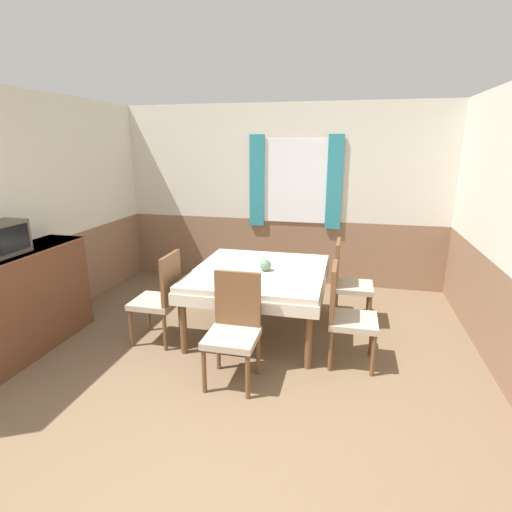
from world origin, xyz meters
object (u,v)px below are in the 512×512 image
object	(u,v)px
dining_table	(259,278)
chair_left_near	(161,296)
chair_right_near	(346,313)
sideboard	(24,301)
tv	(2,239)
vase	(265,265)
chair_head_near	(234,326)
chair_right_far	(347,280)

from	to	relation	value
dining_table	chair_left_near	xyz separation A→B (m)	(-0.94, -0.48, -0.11)
dining_table	chair_right_near	xyz separation A→B (m)	(0.94, -0.48, -0.11)
sideboard	tv	world-z (taller)	tv
chair_right_near	tv	bearing A→B (deg)	-79.24
vase	chair_head_near	bearing A→B (deg)	-94.48
vase	dining_table	bearing A→B (deg)	158.63
sideboard	vase	bearing A→B (deg)	22.51
dining_table	vase	xyz separation A→B (m)	(0.08, -0.03, 0.16)
chair_head_near	chair_left_near	distance (m)	1.07
chair_right_far	tv	bearing A→B (deg)	-63.70
chair_left_near	tv	bearing A→B (deg)	115.38
dining_table	chair_left_near	distance (m)	1.07
chair_head_near	sideboard	xyz separation A→B (m)	(-2.19, 0.02, 0.01)
dining_table	sideboard	size ratio (longest dim) A/B	1.02
chair_head_near	chair_right_far	world-z (taller)	same
dining_table	sideboard	distance (m)	2.40
chair_head_near	sideboard	world-z (taller)	sideboard
chair_right_near	sideboard	distance (m)	3.18
dining_table	tv	xyz separation A→B (m)	(-2.21, -1.08, 0.57)
chair_right_far	tv	size ratio (longest dim) A/B	2.31
chair_left_near	chair_right_far	bearing A→B (deg)	-63.09
chair_head_near	chair_right_near	size ratio (longest dim) A/B	1.00
chair_right_near	dining_table	bearing A→B (deg)	-116.91
chair_head_near	sideboard	bearing A→B (deg)	-0.57
chair_left_near	sideboard	xyz separation A→B (m)	(-1.25, -0.49, 0.01)
chair_right_far	vase	world-z (taller)	chair_right_far
tv	chair_head_near	bearing A→B (deg)	2.27
chair_left_near	chair_right_near	size ratio (longest dim) A/B	1.00
dining_table	tv	size ratio (longest dim) A/B	3.64
tv	vase	distance (m)	2.55
dining_table	chair_right_far	bearing A→B (deg)	26.91
chair_right_near	tv	distance (m)	3.28
dining_table	tv	bearing A→B (deg)	-153.96
chair_right_near	vase	size ratio (longest dim) A/B	7.77
chair_right_far	chair_right_near	size ratio (longest dim) A/B	1.00
chair_head_near	tv	distance (m)	2.31
chair_right_near	chair_head_near	bearing A→B (deg)	-61.57
chair_right_far	sideboard	bearing A→B (deg)	-65.21
chair_head_near	chair_right_far	size ratio (longest dim) A/B	1.00
tv	chair_right_far	bearing A→B (deg)	26.30
sideboard	chair_right_far	bearing A→B (deg)	24.79
dining_table	sideboard	world-z (taller)	sideboard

